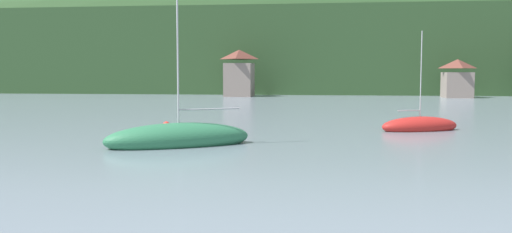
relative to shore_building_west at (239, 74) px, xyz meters
name	(u,v)px	position (x,y,z in m)	size (l,w,h in m)	color
wooded_hillside	(276,61)	(2.38, 38.13, 2.67)	(352.00, 55.93, 40.83)	#2D4C28
shore_building_west	(239,74)	(0.00, 0.00, 0.00)	(4.45, 5.37, 7.31)	gray
shore_building_westcentral	(457,79)	(33.04, -0.30, -0.76)	(4.09, 4.73, 5.73)	gray
sailboat_far_1	(420,126)	(19.66, -48.10, -3.25)	(5.77, 3.75, 6.95)	red
sailboat_far_9	(179,138)	(5.67, -57.39, -3.16)	(8.03, 6.07, 10.11)	#2D754C
mooring_buoy_mid	(166,125)	(1.80, -46.52, -3.55)	(0.53, 0.53, 0.53)	red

